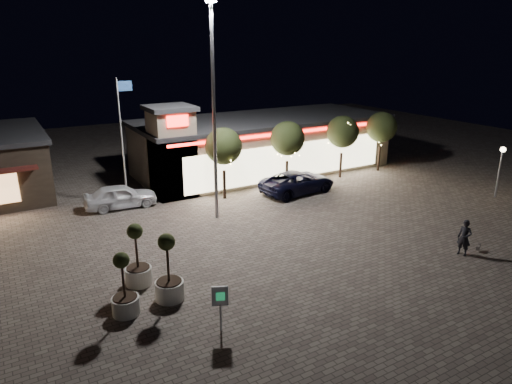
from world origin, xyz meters
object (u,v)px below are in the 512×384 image
pickup_truck (298,182)px  white_sedan (121,196)px  planter_mid (125,295)px  pedestrian (464,238)px  planter_left (169,279)px  valet_sign (220,300)px

pickup_truck → white_sedan: pickup_truck is taller
pickup_truck → planter_mid: planter_mid is taller
pickup_truck → pedestrian: bearing=-179.2°
pickup_truck → planter_mid: (-14.37, -9.01, 0.04)m
white_sedan → planter_left: size_ratio=1.53×
pedestrian → planter_left: 14.33m
white_sedan → pedestrian: size_ratio=2.44×
planter_left → white_sedan: bearing=84.8°
pedestrian → white_sedan: bearing=-154.5°
white_sedan → planter_mid: 12.47m
pickup_truck → white_sedan: 11.87m
pickup_truck → pedestrian: pedestrian is taller
planter_mid → white_sedan: bearing=76.5°
pickup_truck → valet_sign: bearing=129.6°
valet_sign → planter_left: bearing=106.2°
pickup_truck → valet_sign: valet_sign is taller
pickup_truck → white_sedan: (-11.45, 3.11, -0.01)m
white_sedan → planter_mid: bearing=171.4°
white_sedan → planter_left: 11.99m
white_sedan → pickup_truck: bearing=-100.3°
pedestrian → planter_left: planter_left is taller
pedestrian → planter_left: bearing=-118.0°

